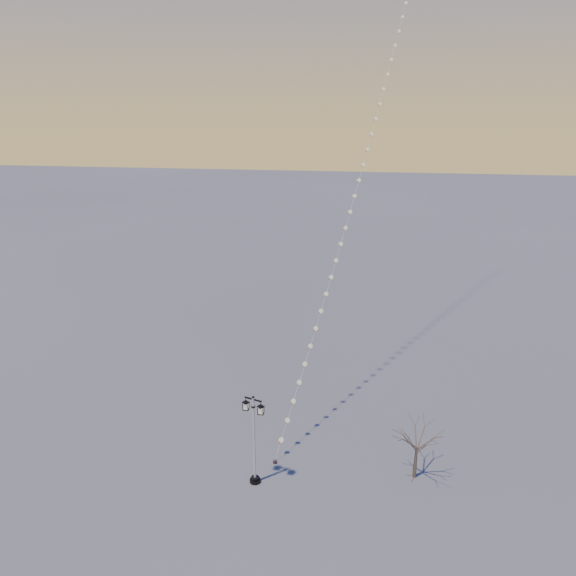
# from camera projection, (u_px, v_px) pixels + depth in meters

# --- Properties ---
(ground) EXTENTS (300.00, 300.00, 0.00)m
(ground) POSITION_uv_depth(u_px,v_px,m) (294.00, 487.00, 30.54)
(ground) COLOR #5A5A5A
(ground) RESTS_ON ground
(street_lamp) EXTENTS (1.41, 0.80, 5.73)m
(street_lamp) POSITION_uv_depth(u_px,v_px,m) (254.00, 436.00, 29.94)
(street_lamp) COLOR black
(street_lamp) RESTS_ON ground
(bare_tree) EXTENTS (2.29, 2.29, 3.80)m
(bare_tree) POSITION_uv_depth(u_px,v_px,m) (418.00, 439.00, 30.55)
(bare_tree) COLOR brown
(bare_tree) RESTS_ON ground
(kite_train) EXTENTS (10.32, 33.54, 41.16)m
(kite_train) POSITION_uv_depth(u_px,v_px,m) (373.00, 109.00, 40.50)
(kite_train) COLOR #34221D
(kite_train) RESTS_ON ground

